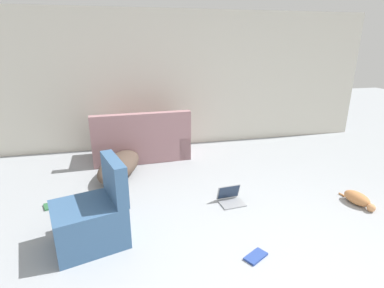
# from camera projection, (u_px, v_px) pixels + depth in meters

# --- Properties ---
(wall_back) EXTENTS (7.28, 0.06, 2.52)m
(wall_back) POSITION_uv_depth(u_px,v_px,m) (190.00, 80.00, 5.73)
(wall_back) COLOR beige
(wall_back) RESTS_ON ground_plane
(couch) EXTENTS (1.66, 0.85, 0.86)m
(couch) POSITION_uv_depth(u_px,v_px,m) (141.00, 143.00, 5.26)
(couch) COLOR #A3757A
(couch) RESTS_ON ground_plane
(dog) EXTENTS (0.87, 1.56, 0.32)m
(dog) POSITION_uv_depth(u_px,v_px,m) (120.00, 165.00, 4.61)
(dog) COLOR #4C3D33
(dog) RESTS_ON ground_plane
(cat) EXTENTS (0.25, 0.53, 0.15)m
(cat) POSITION_uv_depth(u_px,v_px,m) (358.00, 199.00, 3.78)
(cat) COLOR #BC7A47
(cat) RESTS_ON ground_plane
(laptop_open) EXTENTS (0.33, 0.30, 0.21)m
(laptop_open) POSITION_uv_depth(u_px,v_px,m) (230.00, 197.00, 3.83)
(laptop_open) COLOR gray
(laptop_open) RESTS_ON ground_plane
(book_blue) EXTENTS (0.26, 0.22, 0.02)m
(book_blue) POSITION_uv_depth(u_px,v_px,m) (256.00, 256.00, 2.85)
(book_blue) COLOR #28428E
(book_blue) RESTS_ON ground_plane
(book_green) EXTENTS (0.23, 0.22, 0.02)m
(book_green) POSITION_uv_depth(u_px,v_px,m) (52.00, 205.00, 3.74)
(book_green) COLOR #2D663D
(book_green) RESTS_ON ground_plane
(side_chair) EXTENTS (0.81, 0.73, 0.87)m
(side_chair) POSITION_uv_depth(u_px,v_px,m) (93.00, 217.00, 2.99)
(side_chair) COLOR #385B84
(side_chair) RESTS_ON ground_plane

